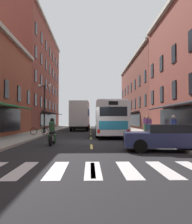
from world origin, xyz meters
TOP-DOWN VIEW (x-y plane):
  - ground_plane at (0.00, 0.00)m, footprint 34.80×80.00m
  - lane_centre_dashes at (0.00, -0.25)m, footprint 0.14×73.90m
  - crosswalk_near at (0.00, -10.00)m, footprint 7.10×2.80m
  - sidewalk_left at (-5.90, 0.00)m, footprint 3.00×80.00m
  - sidewalk_right at (5.90, 0.00)m, footprint 3.00×80.00m
  - transit_bus at (1.78, 6.14)m, footprint 2.83×11.31m
  - box_truck at (-1.45, 16.57)m, footprint 2.68×6.76m
  - sedan_near at (-1.58, 25.09)m, footprint 1.97×4.48m
  - sedan_mid at (3.80, -5.63)m, footprint 4.45×2.24m
  - motorcycle_rider at (-2.42, -2.48)m, footprint 0.62×2.07m
  - bicycle_near at (-4.78, 5.25)m, footprint 1.71×0.48m
  - pedestrian_near at (6.42, 8.76)m, footprint 0.36×0.51m
  - pedestrian_mid at (5.15, -2.44)m, footprint 0.36×0.36m
  - pedestrian_far at (6.64, 12.42)m, footprint 0.36×0.36m
  - pedestrian_rear at (5.21, 4.72)m, footprint 0.36×0.36m
  - street_lamp_twin at (-4.94, 8.52)m, footprint 1.42×0.32m

SIDE VIEW (x-z plane):
  - ground_plane at x=0.00m, z-range -0.10..0.00m
  - lane_centre_dashes at x=0.00m, z-range 0.00..0.01m
  - crosswalk_near at x=0.00m, z-range 0.00..0.01m
  - sidewalk_left at x=-5.90m, z-range 0.00..0.14m
  - sidewalk_right at x=5.90m, z-range 0.00..0.14m
  - bicycle_near at x=-4.78m, z-range 0.05..0.96m
  - sedan_near at x=-1.58m, z-range 0.02..1.35m
  - sedan_mid at x=3.80m, z-range 0.03..1.35m
  - motorcycle_rider at x=-2.42m, z-range -0.12..1.54m
  - pedestrian_mid at x=5.15m, z-range 0.16..1.85m
  - pedestrian_near at x=6.42m, z-range 0.19..1.87m
  - pedestrian_rear at x=5.21m, z-range 0.17..1.94m
  - pedestrian_far at x=6.64m, z-range 0.17..2.01m
  - transit_bus at x=1.78m, z-range 0.08..3.23m
  - box_truck at x=-1.45m, z-range 0.04..4.04m
  - street_lamp_twin at x=-4.94m, z-range 0.42..5.60m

